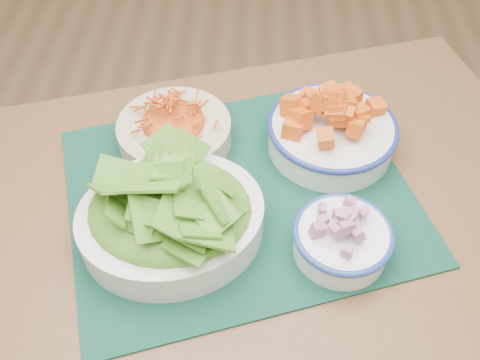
# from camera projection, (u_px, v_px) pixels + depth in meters

# --- Properties ---
(ground) EXTENTS (4.00, 4.00, 0.00)m
(ground) POSITION_uv_depth(u_px,v_px,m) (161.00, 291.00, 1.57)
(ground) COLOR #986F49
(ground) RESTS_ON ground
(table) EXTENTS (1.28, 1.03, 0.75)m
(table) POSITION_uv_depth(u_px,v_px,m) (229.00, 268.00, 0.88)
(table) COLOR brown
(table) RESTS_ON ground
(placemat) EXTENTS (0.63, 0.57, 0.00)m
(placemat) POSITION_uv_depth(u_px,v_px,m) (240.00, 193.00, 0.84)
(placemat) COLOR black
(placemat) RESTS_ON table
(carrot_bowl) EXTENTS (0.21, 0.21, 0.08)m
(carrot_bowl) POSITION_uv_depth(u_px,v_px,m) (174.00, 126.00, 0.89)
(carrot_bowl) COLOR beige
(carrot_bowl) RESTS_ON placemat
(squash_bowl) EXTENTS (0.24, 0.24, 0.11)m
(squash_bowl) POSITION_uv_depth(u_px,v_px,m) (333.00, 125.00, 0.87)
(squash_bowl) COLOR silver
(squash_bowl) RESTS_ON placemat
(lettuce_bowl) EXTENTS (0.32, 0.29, 0.12)m
(lettuce_bowl) POSITION_uv_depth(u_px,v_px,m) (170.00, 210.00, 0.75)
(lettuce_bowl) COLOR silver
(lettuce_bowl) RESTS_ON placemat
(onion_bowl) EXTENTS (0.14, 0.14, 0.07)m
(onion_bowl) POSITION_uv_depth(u_px,v_px,m) (343.00, 237.00, 0.74)
(onion_bowl) COLOR white
(onion_bowl) RESTS_ON placemat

